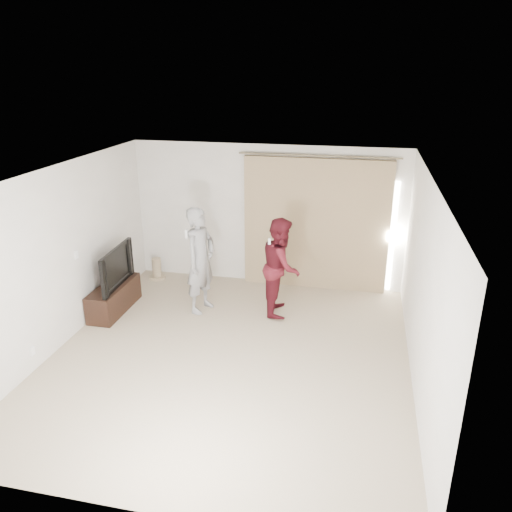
# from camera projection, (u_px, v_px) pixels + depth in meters

# --- Properties ---
(floor) EXTENTS (5.50, 5.50, 0.00)m
(floor) POSITION_uv_depth(u_px,v_px,m) (229.00, 356.00, 7.11)
(floor) COLOR tan
(floor) RESTS_ON ground
(wall_back) EXTENTS (5.00, 0.04, 2.60)m
(wall_back) POSITION_uv_depth(u_px,v_px,m) (267.00, 216.00, 9.16)
(wall_back) COLOR white
(wall_back) RESTS_ON ground
(wall_left) EXTENTS (0.04, 5.50, 2.60)m
(wall_left) POSITION_uv_depth(u_px,v_px,m) (59.00, 258.00, 7.14)
(wall_left) COLOR white
(wall_left) RESTS_ON ground
(ceiling) EXTENTS (5.00, 5.50, 0.01)m
(ceiling) POSITION_uv_depth(u_px,v_px,m) (225.00, 176.00, 6.19)
(ceiling) COLOR white
(ceiling) RESTS_ON wall_back
(curtain) EXTENTS (2.80, 0.11, 2.46)m
(curtain) POSITION_uv_depth(u_px,v_px,m) (316.00, 225.00, 8.95)
(curtain) COLOR tan
(curtain) RESTS_ON ground
(tv_console) EXTENTS (0.42, 1.20, 0.46)m
(tv_console) POSITION_uv_depth(u_px,v_px,m) (114.00, 298.00, 8.37)
(tv_console) COLOR black
(tv_console) RESTS_ON ground
(tv) EXTENTS (0.21, 1.15, 0.66)m
(tv) POSITION_uv_depth(u_px,v_px,m) (111.00, 267.00, 8.17)
(tv) COLOR black
(tv) RESTS_ON tv_console
(scratching_post) EXTENTS (0.31, 0.31, 0.41)m
(scratching_post) POSITION_uv_depth(u_px,v_px,m) (157.00, 270.00, 9.66)
(scratching_post) COLOR tan
(scratching_post) RESTS_ON ground
(person_man) EXTENTS (0.60, 0.75, 1.79)m
(person_man) POSITION_uv_depth(u_px,v_px,m) (201.00, 260.00, 8.17)
(person_man) COLOR gray
(person_man) RESTS_ON ground
(person_woman) EXTENTS (0.70, 0.86, 1.63)m
(person_woman) POSITION_uv_depth(u_px,v_px,m) (281.00, 266.00, 8.14)
(person_woman) COLOR #4F111A
(person_woman) RESTS_ON ground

